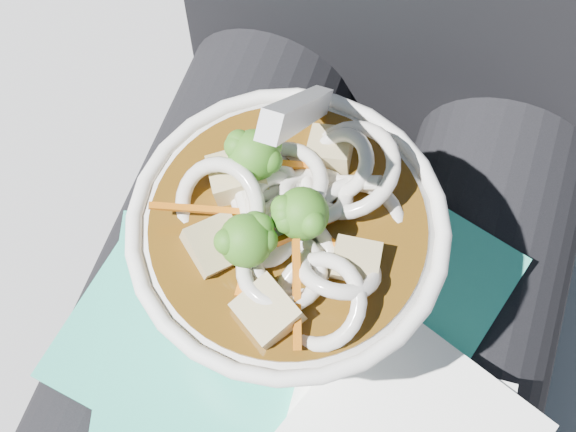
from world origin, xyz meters
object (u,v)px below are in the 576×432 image
(stone_ledge, at_px, (338,316))
(udon_bowl, at_px, (288,249))
(lap, at_px, (298,378))
(person_body, at_px, (339,249))
(plastic_bag, at_px, (262,327))

(stone_ledge, distance_m, udon_bowl, 0.45)
(lap, bearing_deg, stone_ledge, 90.00)
(stone_ledge, height_order, person_body, person_body)
(stone_ledge, relative_size, person_body, 1.02)
(udon_bowl, bearing_deg, person_body, 71.59)
(lap, relative_size, plastic_bag, 1.34)
(stone_ledge, bearing_deg, plastic_bag, -100.51)
(lap, bearing_deg, person_body, 90.00)
(plastic_bag, bearing_deg, person_body, 72.83)
(person_body, xyz_separation_m, plastic_bag, (-0.03, -0.09, 0.05))
(stone_ledge, bearing_deg, person_body, -90.00)
(lap, height_order, plastic_bag, plastic_bag)
(person_body, height_order, plastic_bag, person_body)
(lap, height_order, udon_bowl, udon_bowl)
(person_body, bearing_deg, stone_ledge, 90.00)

